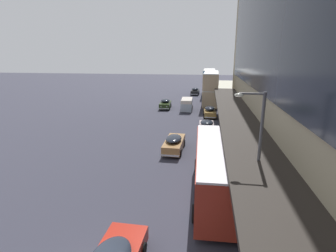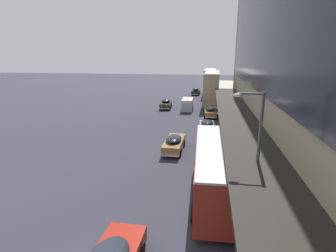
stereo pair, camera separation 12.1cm
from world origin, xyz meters
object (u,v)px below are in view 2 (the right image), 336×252
object	(u,v)px
sedan_oncoming_rear	(207,126)
fire_hydrant	(244,193)
transit_bus_kerbside_far	(210,81)
street_lamp	(255,150)
sedan_oncoming_front	(210,112)
pedestrian_at_kerb	(264,175)
vw_van	(187,104)
sedan_lead_near	(196,91)
transit_bus_kerbside_front	(214,167)
sedan_far_back	(166,104)
sedan_trailing_near	(174,143)
transit_bus_kerbside_rear	(211,87)

from	to	relation	value
sedan_oncoming_rear	fire_hydrant	xyz separation A→B (m)	(2.54, -14.88, -0.26)
transit_bus_kerbside_far	street_lamp	xyz separation A→B (m)	(2.32, -47.94, 1.09)
sedan_oncoming_front	pedestrian_at_kerb	xyz separation A→B (m)	(3.55, -21.81, 0.39)
vw_van	street_lamp	xyz separation A→B (m)	(5.90, -29.98, 3.14)
sedan_oncoming_front	pedestrian_at_kerb	bearing A→B (deg)	-80.77
sedan_oncoming_front	sedan_lead_near	distance (m)	22.83
pedestrian_at_kerb	transit_bus_kerbside_front	bearing A→B (deg)	-162.58
transit_bus_kerbside_front	vw_van	bearing A→B (deg)	98.39
sedan_far_back	vw_van	bearing A→B (deg)	-15.51
sedan_trailing_near	vw_van	distance (m)	19.42
vw_van	fire_hydrant	xyz separation A→B (m)	(5.94, -27.56, -0.60)
sedan_trailing_near	sedan_lead_near	bearing A→B (deg)	89.88
sedan_lead_near	street_lamp	size ratio (longest dim) A/B	0.63
sedan_far_back	vw_van	distance (m)	3.95
sedan_lead_near	pedestrian_at_kerb	xyz separation A→B (m)	(6.88, -44.40, 0.37)
sedan_trailing_near	fire_hydrant	size ratio (longest dim) A/B	6.90
fire_hydrant	sedan_oncoming_rear	bearing A→B (deg)	99.69
transit_bus_kerbside_far	sedan_oncoming_rear	world-z (taller)	transit_bus_kerbside_far
sedan_lead_near	transit_bus_kerbside_front	bearing A→B (deg)	-85.52
transit_bus_kerbside_far	sedan_oncoming_rear	size ratio (longest dim) A/B	2.26
sedan_far_back	sedan_oncoming_front	distance (m)	9.29
sedan_far_back	sedan_oncoming_rear	world-z (taller)	sedan_far_back
transit_bus_kerbside_front	pedestrian_at_kerb	xyz separation A→B (m)	(3.32, 1.04, -0.76)
sedan_oncoming_front	vw_van	world-z (taller)	vw_van
vw_van	transit_bus_kerbside_rear	bearing A→B (deg)	57.00
transit_bus_kerbside_front	transit_bus_kerbside_far	size ratio (longest dim) A/B	1.04
sedan_trailing_near	vw_van	world-z (taller)	vw_van
transit_bus_kerbside_front	sedan_lead_near	xyz separation A→B (m)	(-3.56, 45.44, -1.12)
sedan_trailing_near	pedestrian_at_kerb	distance (m)	9.69
transit_bus_kerbside_rear	sedan_oncoming_front	world-z (taller)	transit_bus_kerbside_rear
sedan_trailing_near	fire_hydrant	bearing A→B (deg)	-55.61
transit_bus_kerbside_front	sedan_oncoming_rear	size ratio (longest dim) A/B	2.36
sedan_trailing_near	sedan_lead_near	distance (m)	37.67
transit_bus_kerbside_far	street_lamp	world-z (taller)	street_lamp
transit_bus_kerbside_rear	pedestrian_at_kerb	distance (m)	32.39
pedestrian_at_kerb	sedan_far_back	bearing A→B (deg)	112.24
vw_van	pedestrian_at_kerb	xyz separation A→B (m)	(7.32, -26.14, 0.08)
sedan_lead_near	fire_hydrant	bearing A→B (deg)	-83.16
transit_bus_kerbside_rear	transit_bus_kerbside_far	bearing A→B (deg)	91.53
transit_bus_kerbside_front	fire_hydrant	world-z (taller)	transit_bus_kerbside_front
sedan_lead_near	pedestrian_at_kerb	distance (m)	44.93
sedan_trailing_near	street_lamp	bearing A→B (deg)	-62.34
transit_bus_kerbside_far	pedestrian_at_kerb	distance (m)	44.31
transit_bus_kerbside_front	transit_bus_kerbside_rear	xyz separation A→B (m)	(-0.11, 33.18, 1.29)
fire_hydrant	sedan_lead_near	bearing A→B (deg)	96.84
transit_bus_kerbside_far	sedan_trailing_near	distance (m)	37.59
transit_bus_kerbside_far	fire_hydrant	bearing A→B (deg)	-87.03
sedan_far_back	sedan_lead_near	size ratio (longest dim) A/B	1.01
sedan_far_back	transit_bus_kerbside_front	bearing A→B (deg)	-74.55
sedan_trailing_near	sedan_lead_near	size ratio (longest dim) A/B	1.08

